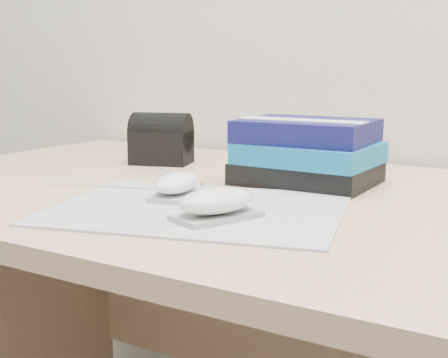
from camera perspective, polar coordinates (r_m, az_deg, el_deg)
The scene contains 7 objects.
desk at distance 1.09m, azimuth 9.11°, elevation -13.38°, with size 1.60×0.80×0.73m.
mousepad at distance 0.89m, azimuth -2.34°, elevation -2.72°, with size 0.40×0.31×0.00m, color gray.
mouse_rear at distance 0.95m, azimuth -4.38°, elevation -0.53°, with size 0.08×0.12×0.04m.
mouse_front at distance 0.82m, azimuth -0.68°, elevation -2.24°, with size 0.10×0.13×0.05m.
usb_cable at distance 1.06m, azimuth -10.91°, elevation -0.60°, with size 0.00×0.00×0.22m, color silver.
book_stack at distance 1.08m, azimuth 7.65°, elevation 2.45°, with size 0.23×0.19×0.11m.
pouch at distance 1.30m, azimuth -5.75°, elevation 3.65°, with size 0.14×0.12×0.11m.
Camera 1 is at (0.37, 0.72, 0.93)m, focal length 50.00 mm.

